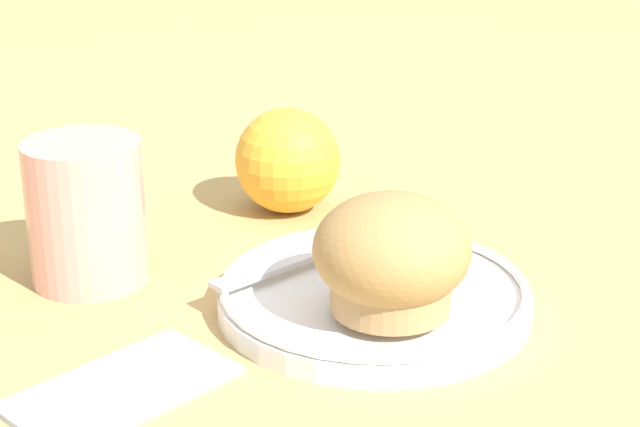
{
  "coord_description": "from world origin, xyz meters",
  "views": [
    {
      "loc": [
        -0.48,
        -0.43,
        0.31
      ],
      "look_at": [
        -0.02,
        0.02,
        0.06
      ],
      "focal_mm": 60.0,
      "sensor_mm": 36.0,
      "label": 1
    }
  ],
  "objects_px": {
    "muffin": "(392,257)",
    "butter_knife": "(328,248)",
    "juice_glass": "(86,212)",
    "orange_fruit": "(288,161)"
  },
  "relations": [
    {
      "from": "muffin",
      "to": "orange_fruit",
      "type": "height_order",
      "value": "muffin"
    },
    {
      "from": "butter_knife",
      "to": "juice_glass",
      "type": "relative_size",
      "value": 2.0
    },
    {
      "from": "orange_fruit",
      "to": "juice_glass",
      "type": "distance_m",
      "value": 0.18
    },
    {
      "from": "butter_knife",
      "to": "orange_fruit",
      "type": "relative_size",
      "value": 2.37
    },
    {
      "from": "muffin",
      "to": "juice_glass",
      "type": "distance_m",
      "value": 0.22
    },
    {
      "from": "butter_knife",
      "to": "muffin",
      "type": "bearing_deg",
      "value": -109.19
    },
    {
      "from": "orange_fruit",
      "to": "butter_knife",
      "type": "bearing_deg",
      "value": -122.45
    },
    {
      "from": "muffin",
      "to": "butter_knife",
      "type": "relative_size",
      "value": 0.48
    },
    {
      "from": "muffin",
      "to": "butter_knife",
      "type": "distance_m",
      "value": 0.1
    },
    {
      "from": "orange_fruit",
      "to": "juice_glass",
      "type": "height_order",
      "value": "juice_glass"
    }
  ]
}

